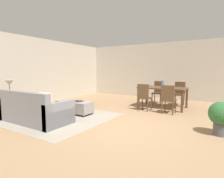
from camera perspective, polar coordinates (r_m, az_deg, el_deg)
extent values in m
plane|color=#9E7A56|center=(4.69, 2.93, -11.32)|extent=(10.80, 10.80, 0.00)
cube|color=#BCB2A0|center=(9.19, 18.21, 5.44)|extent=(9.00, 0.12, 2.70)
cube|color=#BCB2A0|center=(7.99, -24.78, 5.14)|extent=(0.12, 11.00, 2.70)
cube|color=gray|center=(5.72, -16.75, -8.35)|extent=(3.00, 2.80, 0.01)
cube|color=gray|center=(5.40, -22.62, -7.16)|extent=(1.98, 0.93, 0.42)
cube|color=gray|center=(5.11, -26.33, -3.15)|extent=(1.98, 0.16, 0.44)
cube|color=gray|center=(6.14, -27.71, -4.89)|extent=(0.14, 0.93, 0.62)
cube|color=gray|center=(4.67, -15.99, -7.68)|extent=(0.14, 0.93, 0.62)
cube|color=silver|center=(5.68, -26.86, -2.75)|extent=(0.36, 0.13, 0.36)
cube|color=silver|center=(5.26, -23.84, -3.14)|extent=(0.38, 0.13, 0.38)
cube|color=silver|center=(4.86, -20.27, -3.53)|extent=(0.41, 0.12, 0.41)
cube|color=gray|center=(5.99, -11.62, -5.34)|extent=(1.20, 0.50, 0.34)
cylinder|color=#513823|center=(6.55, -13.89, -6.20)|extent=(0.05, 0.05, 0.06)
cylinder|color=#513823|center=(5.83, -6.23, -7.57)|extent=(0.05, 0.05, 0.06)
cylinder|color=#513823|center=(6.28, -16.53, -6.80)|extent=(0.05, 0.05, 0.06)
cylinder|color=#513823|center=(5.53, -8.82, -8.37)|extent=(0.05, 0.05, 0.06)
cube|color=brown|center=(6.43, -29.22, -2.33)|extent=(0.40, 0.40, 0.03)
cylinder|color=brown|center=(6.71, -28.54, -4.42)|extent=(0.04, 0.04, 0.53)
cylinder|color=brown|center=(6.42, -27.02, -4.79)|extent=(0.04, 0.04, 0.53)
cylinder|color=brown|center=(6.55, -31.12, -4.80)|extent=(0.04, 0.04, 0.53)
cylinder|color=brown|center=(6.25, -29.69, -5.20)|extent=(0.04, 0.04, 0.53)
cylinder|color=brown|center=(6.43, -29.23, -2.08)|extent=(0.16, 0.16, 0.02)
cylinder|color=brown|center=(6.41, -29.31, -0.56)|extent=(0.02, 0.02, 0.32)
cone|color=beige|center=(6.39, -29.43, 1.67)|extent=(0.26, 0.26, 0.18)
cube|color=#513823|center=(6.94, 15.56, 0.37)|extent=(1.66, 0.98, 0.04)
cube|color=#513823|center=(7.63, 10.81, -1.89)|extent=(0.07, 0.07, 0.72)
cube|color=#513823|center=(7.23, 22.31, -2.67)|extent=(0.07, 0.07, 0.72)
cube|color=#513823|center=(6.84, 8.24, -2.76)|extent=(0.07, 0.07, 0.72)
cube|color=#513823|center=(6.40, 21.04, -3.71)|extent=(0.07, 0.07, 0.72)
cube|color=#513823|center=(6.40, 10.23, -2.76)|extent=(0.42, 0.42, 0.04)
cube|color=#513823|center=(6.21, 9.61, -0.65)|extent=(0.40, 0.06, 0.47)
cylinder|color=#513823|center=(6.66, 9.44, -4.36)|extent=(0.04, 0.04, 0.41)
cylinder|color=#513823|center=(6.53, 12.17, -4.63)|extent=(0.04, 0.04, 0.41)
cylinder|color=#513823|center=(6.36, 8.17, -4.84)|extent=(0.04, 0.04, 0.41)
cylinder|color=#513823|center=(6.22, 11.00, -5.13)|extent=(0.04, 0.04, 0.41)
cube|color=#513823|center=(6.11, 17.37, -3.37)|extent=(0.41, 0.41, 0.04)
cube|color=#513823|center=(5.90, 16.98, -1.18)|extent=(0.40, 0.05, 0.47)
cylinder|color=#513823|center=(6.35, 16.23, -5.04)|extent=(0.04, 0.04, 0.41)
cylinder|color=#513823|center=(6.27, 19.22, -5.29)|extent=(0.04, 0.04, 0.41)
cylinder|color=#513823|center=(6.03, 15.31, -5.59)|extent=(0.04, 0.04, 0.41)
cylinder|color=#513823|center=(5.94, 18.45, -5.87)|extent=(0.04, 0.04, 0.41)
cube|color=#513823|center=(7.80, 14.04, -1.27)|extent=(0.40, 0.40, 0.04)
cube|color=#513823|center=(7.94, 14.46, 0.70)|extent=(0.40, 0.04, 0.47)
cylinder|color=#513823|center=(7.62, 14.85, -3.17)|extent=(0.04, 0.04, 0.41)
cylinder|color=#513823|center=(7.72, 12.42, -2.99)|extent=(0.04, 0.04, 0.41)
cylinder|color=#513823|center=(7.94, 15.53, -2.82)|extent=(0.04, 0.04, 0.41)
cylinder|color=#513823|center=(8.04, 13.19, -2.65)|extent=(0.04, 0.04, 0.41)
cube|color=#513823|center=(7.63, 20.12, -1.62)|extent=(0.41, 0.41, 0.04)
cube|color=#513823|center=(7.78, 20.47, 0.40)|extent=(0.40, 0.05, 0.47)
cylinder|color=#513823|center=(7.47, 21.05, -3.56)|extent=(0.04, 0.04, 0.41)
cylinder|color=#513823|center=(7.54, 18.52, -3.38)|extent=(0.04, 0.04, 0.41)
cylinder|color=#513823|center=(7.80, 21.55, -3.19)|extent=(0.04, 0.04, 0.41)
cylinder|color=#513823|center=(7.86, 19.11, -3.02)|extent=(0.04, 0.04, 0.41)
cylinder|color=slate|center=(6.96, 15.48, 1.53)|extent=(0.10, 0.10, 0.24)
cube|color=#333338|center=(5.87, -10.54, -3.72)|extent=(0.26, 0.20, 0.03)
cylinder|color=#4C4C51|center=(4.62, 30.70, -10.78)|extent=(0.28, 0.28, 0.26)
sphere|color=#2D6633|center=(4.54, 30.94, -6.58)|extent=(0.51, 0.51, 0.51)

